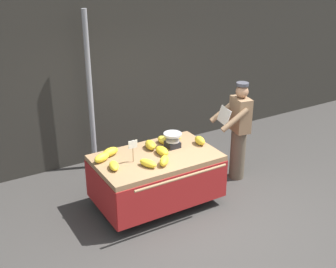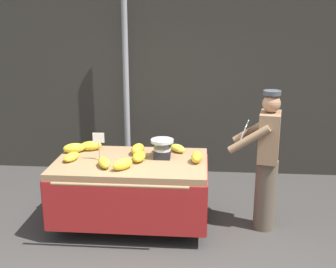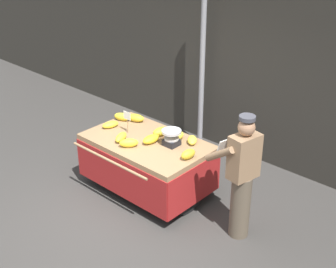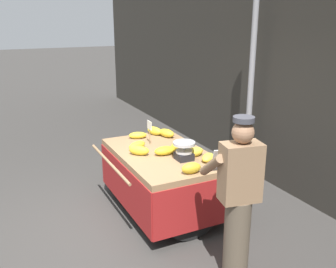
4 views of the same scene
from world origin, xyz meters
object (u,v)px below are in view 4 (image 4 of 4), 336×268
object	(u,v)px
banana_bunch_2	(165,151)
vendor_person	(238,200)
banana_cart	(162,167)
banana_bunch_7	(191,168)
banana_bunch_8	(167,133)
banana_bunch_0	(181,146)
weighing_scale	(184,151)
banana_bunch_6	(137,145)
banana_bunch_9	(155,131)
banana_bunch_3	(208,157)
banana_bunch_5	(139,150)
price_sign	(150,127)
banana_bunch_4	(195,152)
street_pole	(250,95)
banana_bunch_1	(138,135)

from	to	relation	value
banana_bunch_2	vendor_person	world-z (taller)	vendor_person
banana_cart	banana_bunch_7	xyz separation A→B (m)	(0.79, -0.00, 0.28)
banana_bunch_8	banana_bunch_0	bearing A→B (deg)	-8.59
weighing_scale	banana_bunch_6	world-z (taller)	weighing_scale
banana_bunch_6	banana_bunch_9	world-z (taller)	banana_bunch_9
vendor_person	banana_bunch_8	bearing A→B (deg)	172.35
weighing_scale	banana_bunch_7	size ratio (longest dim) A/B	1.18
banana_bunch_3	banana_bunch_5	xyz separation A→B (m)	(-0.58, -0.69, 0.01)
banana_bunch_7	vendor_person	xyz separation A→B (m)	(0.82, 0.06, -0.04)
weighing_scale	vendor_person	size ratio (longest dim) A/B	0.16
banana_cart	vendor_person	size ratio (longest dim) A/B	1.08
price_sign	banana_bunch_9	bearing A→B (deg)	147.12
banana_bunch_2	banana_bunch_0	bearing A→B (deg)	101.78
price_sign	banana_bunch_7	xyz separation A→B (m)	(1.17, 0.01, -0.18)
banana_bunch_2	banana_bunch_9	size ratio (longest dim) A/B	1.05
banana_bunch_9	vendor_person	world-z (taller)	vendor_person
banana_bunch_4	banana_bunch_7	size ratio (longest dim) A/B	1.04
banana_bunch_6	banana_bunch_9	bearing A→B (deg)	135.70
banana_bunch_0	street_pole	bearing A→B (deg)	105.18
banana_cart	banana_bunch_9	xyz separation A→B (m)	(-0.77, 0.24, 0.28)
street_pole	price_sign	distance (m)	1.72
banana_bunch_0	banana_bunch_9	xyz separation A→B (m)	(-0.81, -0.02, -0.00)
weighing_scale	banana_bunch_8	bearing A→B (deg)	167.00
banana_cart	banana_bunch_2	distance (m)	0.29
banana_bunch_6	banana_bunch_7	distance (m)	1.09
banana_bunch_4	banana_bunch_5	bearing A→B (deg)	-119.37
banana_bunch_4	banana_bunch_9	bearing A→B (deg)	-175.55
vendor_person	banana_bunch_9	bearing A→B (deg)	175.67
banana_cart	banana_bunch_5	bearing A→B (deg)	-97.66
banana_cart	weighing_scale	xyz separation A→B (m)	(0.37, 0.13, 0.33)
banana_bunch_5	banana_bunch_8	size ratio (longest dim) A/B	0.96
street_pole	vendor_person	distance (m)	2.60
banana_cart	banana_bunch_8	xyz separation A→B (m)	(-0.58, 0.35, 0.28)
price_sign	banana_bunch_2	xyz separation A→B (m)	(0.48, 0.01, -0.19)
banana_cart	banana_bunch_6	size ratio (longest dim) A/B	6.50
banana_cart	banana_bunch_8	size ratio (longest dim) A/B	6.62
price_sign	banana_bunch_0	size ratio (longest dim) A/B	1.26
banana_bunch_0	banana_bunch_6	size ratio (longest dim) A/B	0.95
banana_bunch_3	banana_bunch_0	bearing A→B (deg)	-166.17
banana_cart	price_sign	size ratio (longest dim) A/B	5.44
banana_bunch_2	banana_bunch_4	bearing A→B (deg)	56.70
banana_bunch_0	banana_bunch_2	world-z (taller)	banana_bunch_0
street_pole	banana_cart	bearing A→B (deg)	-78.49
weighing_scale	banana_bunch_0	size ratio (longest dim) A/B	1.04
banana_cart	price_sign	world-z (taller)	price_sign
weighing_scale	price_sign	distance (m)	0.77
price_sign	banana_bunch_6	world-z (taller)	price_sign
banana_bunch_3	banana_bunch_9	xyz separation A→B (m)	(-1.31, -0.14, 0.01)
banana_bunch_3	banana_bunch_1	bearing A→B (deg)	-160.57
banana_bunch_0	banana_bunch_4	bearing A→B (deg)	13.36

